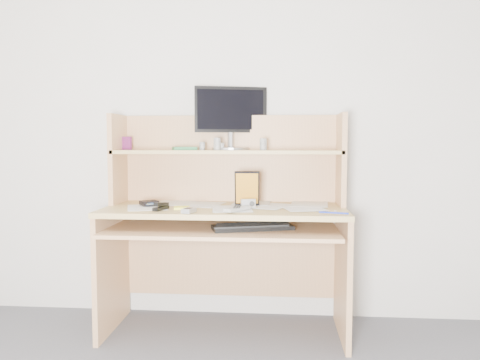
# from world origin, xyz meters

# --- Properties ---
(back_wall) EXTENTS (3.60, 0.04, 2.50)m
(back_wall) POSITION_xyz_m (0.00, 1.80, 1.25)
(back_wall) COLOR beige
(back_wall) RESTS_ON floor
(desk) EXTENTS (1.40, 0.70, 1.30)m
(desk) POSITION_xyz_m (0.00, 1.56, 0.69)
(desk) COLOR tan
(desk) RESTS_ON floor
(paper_clutter) EXTENTS (1.32, 0.54, 0.01)m
(paper_clutter) POSITION_xyz_m (0.00, 1.48, 0.75)
(paper_clutter) COLOR silver
(paper_clutter) RESTS_ON desk
(keyboard) EXTENTS (0.47, 0.28, 0.03)m
(keyboard) POSITION_xyz_m (0.17, 1.33, 0.66)
(keyboard) COLOR black
(keyboard) RESTS_ON desk
(tv_remote) EXTENTS (0.14, 0.18, 0.02)m
(tv_remote) POSITION_xyz_m (0.09, 1.31, 0.77)
(tv_remote) COLOR #969792
(tv_remote) RESTS_ON paper_clutter
(flip_phone) EXTENTS (0.07, 0.10, 0.02)m
(flip_phone) POSITION_xyz_m (-0.17, 1.24, 0.77)
(flip_phone) COLOR #AEAEB0
(flip_phone) RESTS_ON paper_clutter
(stapler) EXTENTS (0.07, 0.13, 0.04)m
(stapler) POSITION_xyz_m (-0.34, 1.33, 0.78)
(stapler) COLOR black
(stapler) RESTS_ON paper_clutter
(wallet) EXTENTS (0.13, 0.12, 0.02)m
(wallet) POSITION_xyz_m (-0.46, 1.50, 0.77)
(wallet) COLOR black
(wallet) RESTS_ON paper_clutter
(sticky_note_pad) EXTENTS (0.10, 0.10, 0.01)m
(sticky_note_pad) POSITION_xyz_m (-0.24, 1.40, 0.76)
(sticky_note_pad) COLOR yellow
(sticky_note_pad) RESTS_ON desk
(digital_camera) EXTENTS (0.09, 0.05, 0.05)m
(digital_camera) POSITION_xyz_m (0.14, 1.42, 0.78)
(digital_camera) COLOR #ADADAF
(digital_camera) RESTS_ON paper_clutter
(game_case) EXTENTS (0.15, 0.02, 0.21)m
(game_case) POSITION_xyz_m (0.13, 1.51, 0.86)
(game_case) COLOR black
(game_case) RESTS_ON paper_clutter
(blue_pen) EXTENTS (0.15, 0.05, 0.01)m
(blue_pen) POSITION_xyz_m (0.60, 1.23, 0.76)
(blue_pen) COLOR #172AB3
(blue_pen) RESTS_ON paper_clutter
(card_box) EXTENTS (0.06, 0.03, 0.08)m
(card_box) POSITION_xyz_m (-0.64, 1.66, 1.12)
(card_box) COLOR maroon
(card_box) RESTS_ON desk
(shelf_book) EXTENTS (0.19, 0.22, 0.02)m
(shelf_book) POSITION_xyz_m (-0.28, 1.67, 1.09)
(shelf_book) COLOR #33815B
(shelf_book) RESTS_ON desk
(chip_stack_a) EXTENTS (0.04, 0.04, 0.05)m
(chip_stack_a) POSITION_xyz_m (-0.16, 1.63, 1.11)
(chip_stack_a) COLOR black
(chip_stack_a) RESTS_ON desk
(chip_stack_b) EXTENTS (0.05, 0.05, 0.07)m
(chip_stack_b) POSITION_xyz_m (0.22, 1.60, 1.12)
(chip_stack_b) COLOR white
(chip_stack_b) RESTS_ON desk
(chip_stack_c) EXTENTS (0.05, 0.05, 0.04)m
(chip_stack_c) POSITION_xyz_m (-0.04, 1.64, 1.10)
(chip_stack_c) COLOR black
(chip_stack_c) RESTS_ON desk
(chip_stack_d) EXTENTS (0.05, 0.05, 0.07)m
(chip_stack_d) POSITION_xyz_m (-0.06, 1.61, 1.12)
(chip_stack_d) COLOR silver
(chip_stack_d) RESTS_ON desk
(monitor) EXTENTS (0.45, 0.23, 0.40)m
(monitor) POSITION_xyz_m (0.01, 1.74, 1.29)
(monitor) COLOR #9D9EA1
(monitor) RESTS_ON desk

